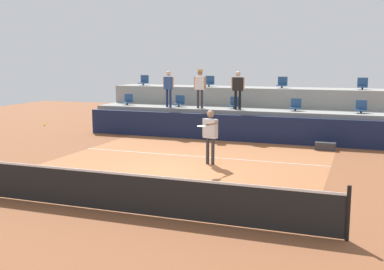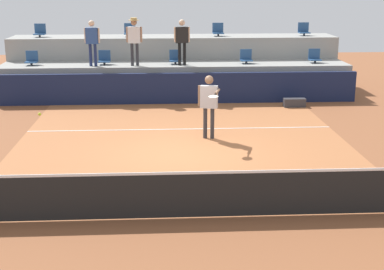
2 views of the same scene
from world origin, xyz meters
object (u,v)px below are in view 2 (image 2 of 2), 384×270
Objects in this scene: stadium_chair_lower_left at (104,59)px; stadium_chair_lower_right at (246,58)px; stadium_chair_upper_far_left at (40,32)px; equipment_bag at (294,103)px; stadium_chair_lower_far_right at (315,57)px; stadium_chair_lower_center at (175,58)px; stadium_chair_upper_far_right at (304,30)px; tennis_player at (209,100)px; stadium_chair_upper_right at (218,31)px; spectator_in_grey at (92,39)px; spectator_with_hat at (134,36)px; stadium_chair_upper_left at (130,31)px; spectator_leaning_on_rail at (182,38)px; tennis_ball at (40,114)px; stadium_chair_lower_far_left at (32,59)px.

stadium_chair_lower_right is (5.31, 0.00, 0.00)m from stadium_chair_lower_left.
stadium_chair_upper_far_left reaches higher than equipment_bag.
stadium_chair_lower_center is at bearing 180.00° from stadium_chair_lower_far_right.
stadium_chair_upper_far_right is 9.00m from tennis_player.
stadium_chair_upper_right is at bearing 82.37° from tennis_player.
spectator_in_grey is (-3.76, 5.50, 1.14)m from tennis_player.
stadium_chair_lower_right is at bearing 5.26° from spectator_with_hat.
stadium_chair_upper_right is 0.32× the size of spectator_in_grey.
stadium_chair_lower_right and stadium_chair_lower_far_right have the same top height.
stadium_chair_upper_right is at bearing 121.11° from equipment_bag.
stadium_chair_lower_far_right is at bearing 59.58° from equipment_bag.
spectator_with_hat is (0.27, -2.18, -0.00)m from stadium_chair_upper_left.
spectator_with_hat reaches higher than stadium_chair_lower_right.
stadium_chair_upper_left is at bearing 165.69° from stadium_chair_lower_far_right.
stadium_chair_lower_left is 0.29× the size of tennis_player.
spectator_with_hat is at bearing 180.00° from spectator_leaning_on_rail.
stadium_chair_upper_left and stadium_chair_upper_right have the same top height.
tennis_ball is at bearing -114.24° from stadium_chair_upper_right.
stadium_chair_lower_far_right is (7.93, 0.00, 0.00)m from stadium_chair_lower_left.
tennis_ball is (-1.38, -10.95, -0.77)m from stadium_chair_upper_left.
stadium_chair_lower_center is 0.68× the size of equipment_bag.
stadium_chair_lower_center reaches higher than equipment_bag.
spectator_with_hat is 8.96m from tennis_ball.
stadium_chair_upper_right is (-0.89, 1.80, 0.85)m from stadium_chair_lower_right.
stadium_chair_upper_right is at bearing 33.67° from spectator_with_hat.
spectator_leaning_on_rail is at bearing 156.83° from equipment_bag.
spectator_leaning_on_rail reaches higher than equipment_bag.
tennis_player reaches higher than stadium_chair_lower_right.
stadium_chair_lower_far_left is 2.45m from spectator_in_grey.
stadium_chair_upper_far_right is at bearing 0.00° from stadium_chair_upper_left.
stadium_chair_upper_right reaches higher than equipment_bag.
spectator_in_grey is (-4.79, -2.18, -0.08)m from stadium_chair_upper_right.
equipment_bag is (6.74, -2.04, -1.31)m from stadium_chair_lower_left.
stadium_chair_lower_far_left is 4.06m from stadium_chair_upper_left.
stadium_chair_lower_far_right is 2.70m from equipment_bag.
stadium_chair_upper_far_left reaches higher than tennis_player.
tennis_ball is (-3.15, -9.15, 0.08)m from stadium_chair_lower_center.
spectator_with_hat is at bearing 79.32° from tennis_ball.
stadium_chair_lower_far_left is 1.00× the size of stadium_chair_upper_far_left.
stadium_chair_upper_right is 12.04m from tennis_ball.
stadium_chair_upper_far_left is at bearing 180.00° from stadium_chair_upper_far_right.
spectator_with_hat reaches higher than stadium_chair_lower_far_right.
stadium_chair_lower_center is at bearing 7.26° from spectator_in_grey.
tennis_player is (-1.03, -7.68, -1.22)m from stadium_chair_upper_right.
stadium_chair_lower_far_left and stadium_chair_lower_far_right have the same top height.
stadium_chair_lower_left is 1.00× the size of stadium_chair_upper_left.
stadium_chair_upper_far_right is (10.59, 0.00, 0.00)m from stadium_chair_upper_far_left.
stadium_chair_lower_left is 7.93m from stadium_chair_lower_far_right.
stadium_chair_lower_far_left reaches higher than equipment_bag.
stadium_chair_upper_far_left is (-2.67, 1.80, 0.85)m from stadium_chair_lower_left.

